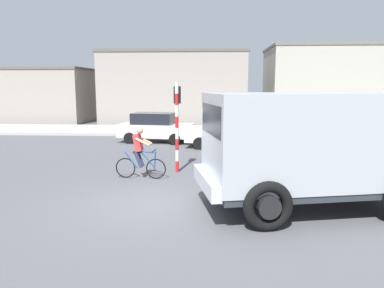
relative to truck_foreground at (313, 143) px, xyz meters
name	(u,v)px	position (x,y,z in m)	size (l,w,h in m)	color
ground_plane	(155,203)	(-3.99, 0.16, -1.67)	(120.00, 120.00, 0.00)	#56565B
sidewalk_far	(190,130)	(-3.99, 15.58, -1.59)	(80.00, 5.00, 0.16)	#ADADA8
truck_foreground	(313,143)	(0.00, 0.00, 0.00)	(5.80, 3.62, 2.90)	#B2B7BC
cyclist	(140,153)	(-4.87, 2.79, -0.80)	(1.73, 0.50, 1.72)	black
traffic_light_pole	(177,114)	(-3.72, 3.84, 0.40)	(0.24, 0.43, 3.20)	red
car_red_near	(155,127)	(-5.59, 10.83, -0.85)	(4.19, 2.26, 1.60)	white
car_white_mid	(227,131)	(-1.71, 9.19, -0.85)	(4.19, 2.26, 1.60)	white
pedestrian_near_kerb	(245,128)	(-0.71, 10.39, -0.82)	(0.34, 0.22, 1.62)	#2D334C
building_corner_left	(52,95)	(-16.64, 22.97, 0.61)	(7.37, 8.05, 4.54)	#9E9389
building_mid_block	(175,88)	(-5.61, 22.02, 1.23)	(11.82, 6.30, 5.80)	#9E9389
building_corner_right	(320,85)	(6.70, 23.33, 1.49)	(8.92, 7.10, 6.30)	#B2AD9E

